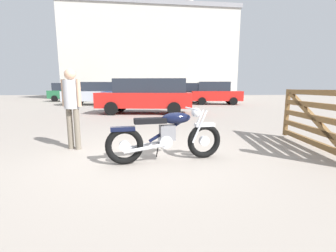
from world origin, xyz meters
name	(u,v)px	position (x,y,z in m)	size (l,w,h in m)	color
ground_plane	(147,156)	(0.00, 0.00, 0.00)	(80.00, 80.00, 0.00)	gray
vintage_motorcycle	(167,136)	(0.38, -0.33, 0.45)	(2.06, 0.69, 0.94)	black
timber_gate	(323,118)	(3.46, 0.08, 0.70)	(0.34, 2.54, 1.60)	brown
bystander	(72,101)	(-1.55, 0.55, 1.02)	(0.44, 0.30, 1.66)	#706656
blue_hatchback_right	(147,95)	(-0.36, 7.39, 0.94)	(4.84, 2.29, 1.74)	black
red_hatchback_near	(215,93)	(4.75, 13.87, 0.92)	(4.04, 2.11, 1.78)	black
white_estate_far	(133,93)	(-1.57, 11.90, 0.92)	(3.92, 1.87, 1.78)	black
dark_sedan_left	(184,92)	(2.49, 16.43, 0.94)	(4.87, 2.38, 1.74)	black
silver_sedan_mid	(94,93)	(-4.76, 13.57, 0.94)	(4.77, 2.12, 1.74)	black
pale_sedan_back	(69,92)	(-8.63, 18.74, 0.92)	(3.97, 1.97, 1.78)	black
industrial_building	(151,56)	(-0.84, 27.89, 5.68)	(22.23, 11.39, 21.18)	beige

